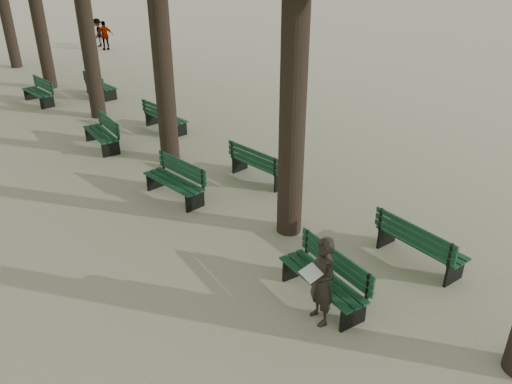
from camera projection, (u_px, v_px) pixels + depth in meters
ground at (346, 339)px, 7.78m from camera, size 120.00×120.00×0.00m
bench_left_0 at (322, 287)px, 8.49m from camera, size 0.76×1.85×0.92m
bench_left_1 at (174, 188)px, 11.92m from camera, size 0.75×1.85×0.92m
bench_left_2 at (102, 139)px, 14.88m from camera, size 0.72×1.84×0.92m
bench_left_3 at (39, 97)px, 18.95m from camera, size 0.70×1.84×0.92m
bench_right_0 at (419, 250)px, 9.51m from camera, size 0.65×1.82×0.92m
bench_right_1 at (260, 170)px, 12.86m from camera, size 0.72×1.84×0.92m
bench_right_2 at (166, 122)px, 16.26m from camera, size 0.71×1.84×0.92m
bench_right_3 at (101, 90)px, 19.84m from camera, size 0.64×1.82×0.92m
man_with_map at (322, 281)px, 7.82m from camera, size 0.66×0.67×1.55m
pedestrian_b at (98, 33)px, 29.13m from camera, size 0.79×1.04×1.58m
pedestrian_c at (105, 36)px, 28.16m from camera, size 0.97×0.46×1.59m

